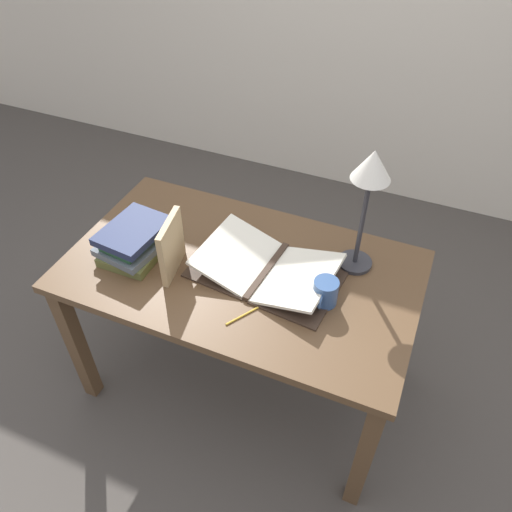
{
  "coord_description": "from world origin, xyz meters",
  "views": [
    {
      "loc": [
        0.59,
        -1.24,
        2.08
      ],
      "look_at": [
        0.06,
        0.01,
        0.82
      ],
      "focal_mm": 35.0,
      "sensor_mm": 36.0,
      "label": 1
    }
  ],
  "objects_px": {
    "open_book": "(267,268)",
    "book_standing_upright": "(171,247)",
    "reading_lamp": "(370,181)",
    "book_stack_tall": "(135,241)",
    "coffee_mug": "(325,292)",
    "pencil": "(243,315)"
  },
  "relations": [
    {
      "from": "book_stack_tall",
      "to": "pencil",
      "type": "xyz_separation_m",
      "value": [
        0.52,
        -0.14,
        -0.06
      ]
    },
    {
      "from": "book_stack_tall",
      "to": "book_standing_upright",
      "type": "height_order",
      "value": "book_standing_upright"
    },
    {
      "from": "reading_lamp",
      "to": "open_book",
      "type": "bearing_deg",
      "value": -148.88
    },
    {
      "from": "open_book",
      "to": "book_standing_upright",
      "type": "height_order",
      "value": "book_standing_upright"
    },
    {
      "from": "book_standing_upright",
      "to": "coffee_mug",
      "type": "distance_m",
      "value": 0.59
    },
    {
      "from": "book_standing_upright",
      "to": "pencil",
      "type": "distance_m",
      "value": 0.37
    },
    {
      "from": "open_book",
      "to": "coffee_mug",
      "type": "height_order",
      "value": "coffee_mug"
    },
    {
      "from": "book_stack_tall",
      "to": "book_standing_upright",
      "type": "relative_size",
      "value": 1.3
    },
    {
      "from": "book_stack_tall",
      "to": "coffee_mug",
      "type": "bearing_deg",
      "value": 2.65
    },
    {
      "from": "pencil",
      "to": "reading_lamp",
      "type": "bearing_deg",
      "value": 54.72
    },
    {
      "from": "open_book",
      "to": "book_stack_tall",
      "type": "bearing_deg",
      "value": -164.34
    },
    {
      "from": "pencil",
      "to": "book_standing_upright",
      "type": "bearing_deg",
      "value": 161.69
    },
    {
      "from": "book_standing_upright",
      "to": "pencil",
      "type": "bearing_deg",
      "value": -28.5
    },
    {
      "from": "coffee_mug",
      "to": "pencil",
      "type": "relative_size",
      "value": 0.96
    },
    {
      "from": "reading_lamp",
      "to": "pencil",
      "type": "distance_m",
      "value": 0.63
    },
    {
      "from": "book_standing_upright",
      "to": "coffee_mug",
      "type": "relative_size",
      "value": 1.9
    },
    {
      "from": "coffee_mug",
      "to": "pencil",
      "type": "height_order",
      "value": "coffee_mug"
    },
    {
      "from": "book_stack_tall",
      "to": "book_standing_upright",
      "type": "distance_m",
      "value": 0.19
    },
    {
      "from": "book_stack_tall",
      "to": "coffee_mug",
      "type": "height_order",
      "value": "book_stack_tall"
    },
    {
      "from": "book_standing_upright",
      "to": "reading_lamp",
      "type": "relative_size",
      "value": 0.46
    },
    {
      "from": "open_book",
      "to": "book_standing_upright",
      "type": "distance_m",
      "value": 0.37
    },
    {
      "from": "book_stack_tall",
      "to": "reading_lamp",
      "type": "relative_size",
      "value": 0.59
    }
  ]
}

